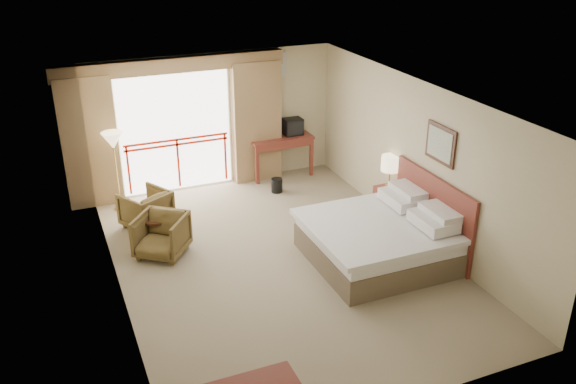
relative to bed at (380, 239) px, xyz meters
name	(u,v)px	position (x,y,z in m)	size (l,w,h in m)	color
floor	(280,260)	(-1.50, 0.60, -0.38)	(7.00, 7.00, 0.00)	gray
ceiling	(278,98)	(-1.50, 0.60, 2.32)	(7.00, 7.00, 0.00)	white
wall_back	(214,120)	(-1.50, 4.10, 0.97)	(5.00, 5.00, 0.00)	#C6B991
wall_front	(404,307)	(-1.50, -2.90, 0.97)	(5.00, 5.00, 0.00)	#C6B991
wall_left	(112,211)	(-4.00, 0.60, 0.97)	(7.00, 7.00, 0.00)	#C6B991
wall_right	(417,161)	(1.00, 0.60, 0.97)	(7.00, 7.00, 0.00)	#C6B991
balcony_door	(176,132)	(-2.30, 4.08, 0.82)	(2.40, 2.40, 0.00)	white
balcony_railing	(177,151)	(-2.30, 4.06, 0.44)	(2.09, 0.03, 1.02)	red
curtain_left	(90,143)	(-3.95, 3.95, 0.87)	(1.00, 0.26, 2.50)	olive
curtain_right	(256,122)	(-0.65, 3.95, 0.87)	(1.00, 0.26, 2.50)	olive
valance	(172,65)	(-2.30, 3.98, 2.17)	(4.40, 0.22, 0.28)	olive
hvac_vent	(274,65)	(-0.20, 4.07, 1.97)	(0.50, 0.04, 0.50)	silver
bed	(380,239)	(0.00, 0.00, 0.00)	(2.13, 2.06, 0.97)	brown
headboard	(432,213)	(0.96, 0.00, 0.27)	(0.06, 2.10, 1.30)	maroon
framed_art	(441,144)	(0.97, 0.00, 1.47)	(0.04, 0.72, 0.60)	black
nightstand	(389,203)	(0.92, 1.24, -0.08)	(0.42, 0.49, 0.59)	maroon
table_lamp	(391,164)	(0.92, 1.29, 0.68)	(0.34, 0.34, 0.59)	tan
phone	(392,190)	(0.87, 1.09, 0.26)	(0.20, 0.15, 0.09)	black
desk	(279,144)	(-0.14, 4.00, 0.30)	(1.34, 0.65, 0.88)	maroon
tv	(293,127)	(0.16, 3.94, 0.67)	(0.39, 0.31, 0.35)	black
coffee_maker	(264,133)	(-0.49, 3.95, 0.61)	(0.11, 0.11, 0.24)	black
cup	(272,136)	(-0.34, 3.90, 0.54)	(0.07, 0.07, 0.10)	white
wastebasket	(277,185)	(-0.53, 3.13, -0.23)	(0.23, 0.23, 0.28)	black
armchair_far	(148,226)	(-3.24, 2.62, -0.38)	(0.73, 0.75, 0.69)	#4D3D20
armchair_near	(163,254)	(-3.20, 1.52, -0.38)	(0.75, 0.77, 0.70)	#4D3D20
side_table	(156,227)	(-3.21, 1.89, -0.04)	(0.45, 0.45, 0.49)	black
book	(155,218)	(-3.21, 1.89, 0.12)	(0.15, 0.21, 0.02)	white
floor_lamp	(113,144)	(-3.57, 3.54, 0.94)	(0.39, 0.39, 1.53)	tan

